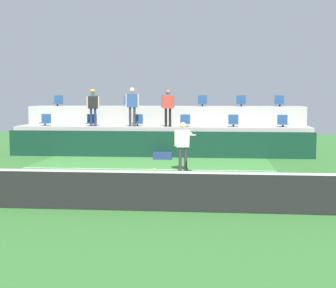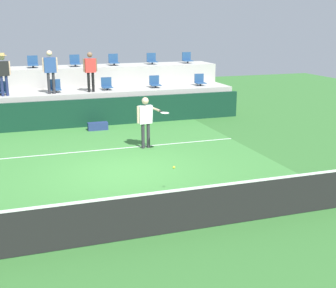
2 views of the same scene
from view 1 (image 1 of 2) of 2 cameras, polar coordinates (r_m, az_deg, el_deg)
ground_plane at (r=15.30m, az=-3.65°, el=-4.22°), size 40.00×40.00×0.00m
court_inner_paint at (r=16.27m, az=-3.09°, el=-3.63°), size 9.00×10.00×0.01m
court_service_line at (r=17.64m, az=-2.41°, el=-2.90°), size 9.00×0.06×0.00m
tennis_net at (r=11.34m, az=-6.88°, el=-5.09°), size 10.48×0.08×1.07m
sponsor_backboard at (r=21.12m, az=-1.07°, el=-0.04°), size 13.00×0.16×1.10m
seating_tier_lower at (r=22.40m, az=-0.69°, el=0.47°), size 13.00×1.80×1.25m
seating_tier_upper at (r=24.16m, az=-0.23°, el=1.84°), size 13.00×1.80×2.10m
stadium_chair_lower_far_left at (r=23.46m, az=-13.77°, el=2.59°), size 0.44×0.40×0.52m
stadium_chair_lower_left at (r=22.85m, az=-8.72°, el=2.61°), size 0.44×0.40×0.52m
stadium_chair_lower_mid_left at (r=22.42m, az=-3.47°, el=2.61°), size 0.44×0.40×0.52m
stadium_chair_lower_mid_right at (r=22.19m, az=1.96°, el=2.59°), size 0.44×0.40×0.52m
stadium_chair_lower_right at (r=22.16m, az=7.46°, el=2.54°), size 0.44×0.40×0.52m
stadium_chair_lower_far_right at (r=22.34m, az=12.93°, el=2.47°), size 0.44×0.40×0.52m
stadium_chair_upper_far_left at (r=25.14m, az=-12.42°, el=4.74°), size 0.44×0.40×0.52m
stadium_chair_upper_left at (r=24.64m, az=-8.42°, el=4.79°), size 0.44×0.40×0.52m
stadium_chair_upper_mid_left at (r=24.29m, az=-4.53°, el=4.83°), size 0.44×0.40×0.52m
stadium_chair_upper_center at (r=24.04m, az=-0.26°, el=4.84°), size 0.44×0.40×0.52m
stadium_chair_upper_mid_right at (r=23.93m, az=3.94°, el=4.82°), size 0.44×0.40×0.52m
stadium_chair_upper_right at (r=23.95m, az=8.33°, el=4.78°), size 0.44×0.40×0.52m
stadium_chair_upper_far_right at (r=24.10m, az=12.59°, el=4.71°), size 0.44×0.40×0.52m
tennis_player at (r=17.15m, az=1.75°, el=0.31°), size 0.82×1.17×1.69m
spectator_with_hat at (r=22.41m, az=-8.55°, el=4.55°), size 0.56×0.44×1.64m
spectator_in_grey at (r=22.05m, az=-4.10°, el=4.68°), size 0.59×0.23×1.70m
spectator_leaning_on_rail at (r=21.84m, az=-0.00°, el=4.51°), size 0.57×0.23×1.61m
tennis_ball at (r=13.21m, az=-1.56°, el=-2.92°), size 0.07×0.07×0.07m
equipment_bag at (r=20.42m, az=-0.61°, el=-1.36°), size 0.76×0.28×0.30m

